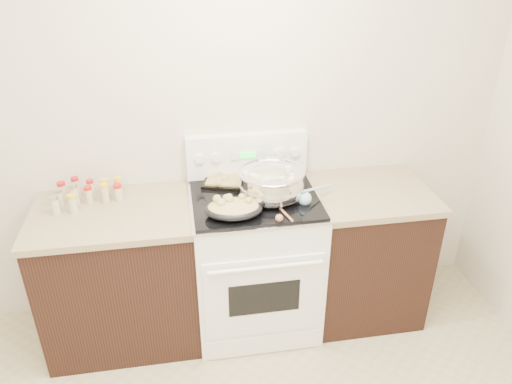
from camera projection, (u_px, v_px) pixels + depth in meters
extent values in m
cube|color=beige|center=(188.00, 114.00, 3.02)|extent=(4.00, 0.05, 2.70)
cube|color=black|center=(122.00, 278.00, 3.08)|extent=(0.90, 0.64, 0.88)
cube|color=brown|center=(112.00, 214.00, 2.86)|extent=(0.93, 0.67, 0.04)
cube|color=black|center=(363.00, 253.00, 3.31)|extent=(0.70, 0.64, 0.88)
cube|color=brown|center=(370.00, 192.00, 3.09)|extent=(0.73, 0.67, 0.04)
cube|color=white|center=(255.00, 262.00, 3.18)|extent=(0.76, 0.66, 0.92)
cube|color=white|center=(264.00, 297.00, 2.89)|extent=(0.70, 0.01, 0.55)
cube|color=black|center=(264.00, 298.00, 2.89)|extent=(0.42, 0.01, 0.22)
cylinder|color=white|center=(266.00, 268.00, 2.74)|extent=(0.65, 0.02, 0.02)
cube|color=white|center=(264.00, 344.00, 3.08)|extent=(0.70, 0.01, 0.14)
cube|color=silver|center=(255.00, 199.00, 2.96)|extent=(0.78, 0.68, 0.01)
cube|color=black|center=(255.00, 197.00, 2.96)|extent=(0.74, 0.64, 0.01)
cube|color=white|center=(247.00, 155.00, 3.14)|extent=(0.76, 0.07, 0.28)
cylinder|color=white|center=(200.00, 159.00, 3.05)|extent=(0.06, 0.02, 0.06)
cylinder|color=white|center=(216.00, 158.00, 3.06)|extent=(0.06, 0.02, 0.06)
cylinder|color=white|center=(280.00, 153.00, 3.12)|extent=(0.06, 0.02, 0.06)
cylinder|color=white|center=(295.00, 152.00, 3.14)|extent=(0.06, 0.02, 0.06)
cube|color=#19E533|center=(248.00, 155.00, 3.10)|extent=(0.09, 0.00, 0.04)
cube|color=silver|center=(235.00, 156.00, 3.08)|extent=(0.05, 0.00, 0.05)
cube|color=silver|center=(261.00, 154.00, 3.11)|extent=(0.05, 0.00, 0.05)
ellipsoid|color=silver|center=(271.00, 186.00, 2.90)|extent=(0.47, 0.47, 0.23)
cylinder|color=silver|center=(271.00, 197.00, 2.94)|extent=(0.21, 0.21, 0.01)
torus|color=silver|center=(271.00, 172.00, 2.86)|extent=(0.39, 0.39, 0.02)
cylinder|color=silver|center=(271.00, 182.00, 2.89)|extent=(0.37, 0.37, 0.13)
cylinder|color=brown|center=(271.00, 174.00, 2.87)|extent=(0.34, 0.34, 0.00)
cube|color=beige|center=(269.00, 173.00, 2.86)|extent=(0.02, 0.02, 0.02)
cube|color=beige|center=(286.00, 174.00, 2.85)|extent=(0.04, 0.04, 0.03)
cube|color=beige|center=(288.00, 169.00, 2.90)|extent=(0.04, 0.04, 0.03)
cube|color=beige|center=(257.00, 178.00, 2.80)|extent=(0.05, 0.05, 0.03)
cube|color=beige|center=(246.00, 174.00, 2.85)|extent=(0.04, 0.04, 0.03)
cube|color=beige|center=(263.00, 175.00, 2.83)|extent=(0.03, 0.03, 0.02)
cube|color=beige|center=(282.00, 170.00, 2.90)|extent=(0.04, 0.04, 0.03)
cube|color=beige|center=(292.00, 179.00, 2.79)|extent=(0.03, 0.03, 0.02)
cube|color=beige|center=(281.00, 179.00, 2.79)|extent=(0.04, 0.04, 0.03)
cube|color=beige|center=(273.00, 178.00, 2.80)|extent=(0.05, 0.05, 0.03)
cube|color=beige|center=(292.00, 176.00, 2.83)|extent=(0.03, 0.03, 0.02)
cube|color=beige|center=(253.00, 177.00, 2.82)|extent=(0.05, 0.05, 0.03)
cube|color=beige|center=(291.00, 180.00, 2.78)|extent=(0.04, 0.04, 0.03)
ellipsoid|color=black|center=(233.00, 209.00, 2.74)|extent=(0.34, 0.25, 0.08)
ellipsoid|color=tan|center=(233.00, 207.00, 2.74)|extent=(0.31, 0.23, 0.06)
sphere|color=tan|center=(230.00, 200.00, 2.74)|extent=(0.05, 0.05, 0.05)
sphere|color=tan|center=(221.00, 203.00, 2.72)|extent=(0.05, 0.05, 0.05)
sphere|color=tan|center=(227.00, 199.00, 2.75)|extent=(0.05, 0.05, 0.05)
sphere|color=tan|center=(242.00, 197.00, 2.78)|extent=(0.04, 0.04, 0.04)
sphere|color=tan|center=(217.00, 199.00, 2.75)|extent=(0.05, 0.05, 0.05)
sphere|color=tan|center=(227.00, 198.00, 2.76)|extent=(0.05, 0.05, 0.05)
sphere|color=tan|center=(248.00, 201.00, 2.73)|extent=(0.04, 0.04, 0.04)
sphere|color=tan|center=(229.00, 197.00, 2.77)|extent=(0.04, 0.04, 0.04)
cube|color=black|center=(239.00, 180.00, 3.12)|extent=(0.49, 0.41, 0.02)
cube|color=tan|center=(239.00, 178.00, 3.12)|extent=(0.43, 0.35, 0.02)
sphere|color=tan|center=(242.00, 171.00, 3.17)|extent=(0.04, 0.04, 0.04)
sphere|color=tan|center=(218.00, 183.00, 3.03)|extent=(0.04, 0.04, 0.04)
sphere|color=tan|center=(225.00, 180.00, 3.07)|extent=(0.05, 0.05, 0.05)
sphere|color=tan|center=(220.00, 174.00, 3.14)|extent=(0.04, 0.04, 0.04)
sphere|color=tan|center=(248.00, 181.00, 3.05)|extent=(0.04, 0.04, 0.04)
sphere|color=tan|center=(250.00, 175.00, 3.12)|extent=(0.04, 0.04, 0.04)
sphere|color=tan|center=(250.00, 181.00, 3.05)|extent=(0.03, 0.03, 0.03)
sphere|color=tan|center=(214.00, 175.00, 3.12)|extent=(0.03, 0.03, 0.03)
sphere|color=tan|center=(253.00, 182.00, 3.04)|extent=(0.04, 0.04, 0.04)
sphere|color=tan|center=(252.00, 179.00, 3.07)|extent=(0.03, 0.03, 0.03)
cylinder|color=#A26D4A|center=(280.00, 209.00, 2.81)|extent=(0.09, 0.28, 0.01)
sphere|color=#A26D4A|center=(279.00, 218.00, 2.71)|extent=(0.04, 0.04, 0.04)
sphere|color=#89B8CC|center=(305.00, 199.00, 2.87)|extent=(0.08, 0.08, 0.08)
cylinder|color=#89B8CC|center=(317.00, 188.00, 2.92)|extent=(0.22, 0.17, 0.07)
cylinder|color=#BFB28C|center=(63.00, 192.00, 2.96)|extent=(0.05, 0.05, 0.09)
cylinder|color=#B21414|center=(61.00, 184.00, 2.94)|extent=(0.05, 0.05, 0.02)
cylinder|color=#BFB28C|center=(76.00, 189.00, 2.97)|extent=(0.04, 0.04, 0.11)
cylinder|color=#B21414|center=(75.00, 179.00, 2.94)|extent=(0.05, 0.05, 0.02)
cylinder|color=#BFB28C|center=(91.00, 190.00, 2.98)|extent=(0.04, 0.04, 0.09)
cylinder|color=#B21414|center=(90.00, 181.00, 2.95)|extent=(0.04, 0.04, 0.02)
cylinder|color=#BFB28C|center=(106.00, 189.00, 2.99)|extent=(0.05, 0.05, 0.09)
cylinder|color=gold|center=(104.00, 180.00, 2.96)|extent=(0.05, 0.05, 0.02)
cylinder|color=#BFB28C|center=(119.00, 187.00, 3.00)|extent=(0.04, 0.04, 0.10)
cylinder|color=gold|center=(117.00, 179.00, 2.97)|extent=(0.05, 0.05, 0.02)
cylinder|color=#BFB28C|center=(59.00, 199.00, 2.88)|extent=(0.04, 0.04, 0.09)
cylinder|color=#B2B2B7|center=(58.00, 191.00, 2.85)|extent=(0.04, 0.04, 0.02)
cylinder|color=#BFB28C|center=(75.00, 196.00, 2.89)|extent=(0.04, 0.04, 0.11)
cylinder|color=#B2B2B7|center=(73.00, 186.00, 2.86)|extent=(0.05, 0.05, 0.02)
cylinder|color=#BFB28C|center=(89.00, 196.00, 2.91)|extent=(0.04, 0.04, 0.09)
cylinder|color=#B21414|center=(88.00, 188.00, 2.89)|extent=(0.04, 0.04, 0.02)
cylinder|color=#BFB28C|center=(105.00, 194.00, 2.92)|extent=(0.04, 0.04, 0.10)
cylinder|color=gold|center=(104.00, 185.00, 2.89)|extent=(0.05, 0.05, 0.02)
cylinder|color=#BFB28C|center=(119.00, 194.00, 2.94)|extent=(0.05, 0.05, 0.09)
cylinder|color=#B21414|center=(117.00, 186.00, 2.91)|extent=(0.05, 0.05, 0.02)
cylinder|color=#BFB28C|center=(55.00, 206.00, 2.80)|extent=(0.05, 0.05, 0.09)
cylinder|color=#B2B2B7|center=(53.00, 198.00, 2.77)|extent=(0.05, 0.05, 0.02)
cylinder|color=#BFB28C|center=(73.00, 205.00, 2.81)|extent=(0.05, 0.05, 0.10)
cylinder|color=gold|center=(71.00, 196.00, 2.79)|extent=(0.05, 0.05, 0.02)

